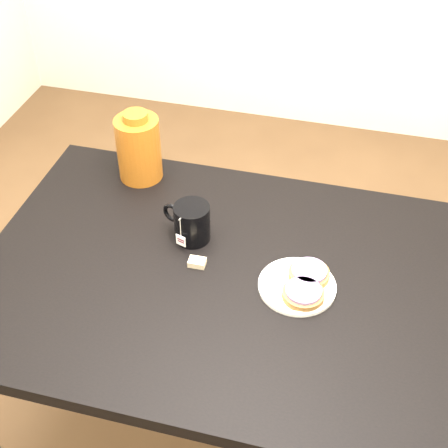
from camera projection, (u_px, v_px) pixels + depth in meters
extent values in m
plane|color=brown|center=(240.00, 432.00, 2.11)|extent=(4.00, 4.00, 0.00)
cube|color=black|center=(244.00, 283.00, 1.62)|extent=(1.40, 0.90, 0.04)
cylinder|color=black|center=(96.00, 246.00, 2.27)|extent=(0.06, 0.06, 0.71)
cylinder|color=white|center=(297.00, 286.00, 1.58)|extent=(0.20, 0.20, 0.01)
torus|color=white|center=(297.00, 285.00, 1.58)|extent=(0.19, 0.19, 0.01)
cylinder|color=brown|center=(309.00, 274.00, 1.59)|extent=(0.14, 0.14, 0.02)
cylinder|color=gray|center=(309.00, 270.00, 1.58)|extent=(0.12, 0.12, 0.01)
cylinder|color=brown|center=(303.00, 294.00, 1.54)|extent=(0.13, 0.13, 0.02)
cylinder|color=gray|center=(304.00, 291.00, 1.53)|extent=(0.11, 0.11, 0.01)
cylinder|color=black|center=(192.00, 223.00, 1.69)|extent=(0.12, 0.12, 0.11)
cylinder|color=black|center=(191.00, 210.00, 1.66)|extent=(0.09, 0.09, 0.00)
torus|color=black|center=(172.00, 213.00, 1.71)|extent=(0.06, 0.03, 0.06)
cylinder|color=beige|center=(180.00, 227.00, 1.64)|extent=(0.00, 0.00, 0.06)
cube|color=white|center=(181.00, 240.00, 1.67)|extent=(0.03, 0.01, 0.03)
cube|color=#C6B793|center=(197.00, 262.00, 1.64)|extent=(0.05, 0.03, 0.02)
cylinder|color=#6B340E|center=(139.00, 149.00, 1.87)|extent=(0.16, 0.16, 0.20)
cylinder|color=#6B340E|center=(135.00, 117.00, 1.80)|extent=(0.07, 0.07, 0.02)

